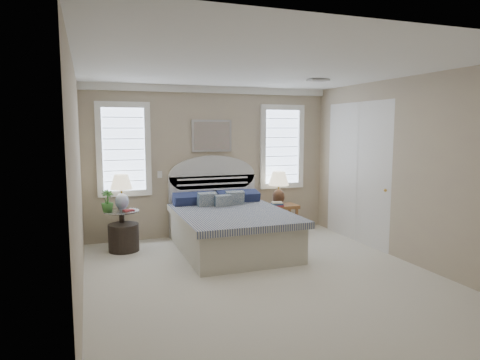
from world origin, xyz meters
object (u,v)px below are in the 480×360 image
(bed, at_px, (230,225))
(side_table_left, at_px, (122,225))
(nightstand_right, at_px, (284,212))
(lamp_right, at_px, (279,184))
(floor_pot, at_px, (124,237))
(lamp_left, at_px, (121,188))

(bed, relative_size, side_table_left, 3.61)
(side_table_left, bearing_deg, nightstand_right, 1.94)
(bed, relative_size, lamp_right, 3.64)
(floor_pot, bearing_deg, bed, -15.20)
(nightstand_right, bearing_deg, floor_pot, -175.20)
(side_table_left, distance_m, floor_pot, 0.22)
(bed, height_order, lamp_left, bed)
(side_table_left, distance_m, lamp_left, 0.61)
(floor_pot, bearing_deg, nightstand_right, 4.80)
(bed, bearing_deg, nightstand_right, 28.03)
(lamp_left, bearing_deg, nightstand_right, -0.49)
(floor_pot, distance_m, lamp_left, 0.81)
(bed, bearing_deg, lamp_left, 156.25)
(lamp_right, bearing_deg, lamp_left, -178.65)
(floor_pot, xyz_separation_m, lamp_left, (0.01, 0.27, 0.77))
(bed, xyz_separation_m, nightstand_right, (1.30, 0.69, 0.00))
(floor_pot, relative_size, lamp_right, 0.77)
(side_table_left, distance_m, nightstand_right, 2.95)
(nightstand_right, height_order, floor_pot, nightstand_right)
(nightstand_right, bearing_deg, lamp_right, 124.74)
(lamp_right, bearing_deg, side_table_left, -176.18)
(bed, height_order, nightstand_right, bed)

